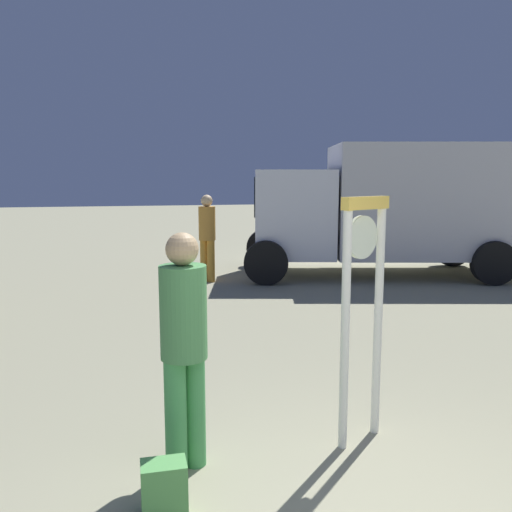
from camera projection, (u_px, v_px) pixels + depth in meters
name	position (u px, v px, depth m)	size (l,w,h in m)	color
standing_clock	(362.00, 295.00, 4.30)	(0.48, 0.29, 2.02)	white
person_near_clock	(184.00, 340.00, 3.89)	(0.34, 0.34, 1.78)	#459C51
backpack	(164.00, 491.00, 3.42)	(0.29, 0.24, 0.38)	#52994D
person_distant	(207.00, 234.00, 11.11)	(0.35, 0.35, 1.81)	gold
box_truck_near	(405.00, 205.00, 11.86)	(6.90, 3.93, 2.86)	silver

